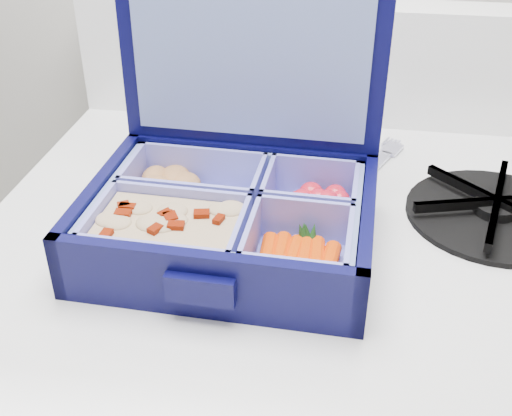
# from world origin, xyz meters

# --- Properties ---
(bento_box) EXTENTS (0.26, 0.20, 0.06)m
(bento_box) POSITION_xyz_m (0.40, 1.64, 0.95)
(bento_box) COLOR #060635
(bento_box) RESTS_ON stove
(burner_grate) EXTENTS (0.21, 0.21, 0.02)m
(burner_grate) POSITION_xyz_m (0.64, 1.73, 0.94)
(burner_grate) COLOR black
(burner_grate) RESTS_ON stove
(burner_grate_rear) EXTENTS (0.21, 0.21, 0.02)m
(burner_grate_rear) POSITION_xyz_m (0.35, 1.87, 0.93)
(burner_grate_rear) COLOR black
(burner_grate_rear) RESTS_ON stove
(fork) EXTENTS (0.09, 0.17, 0.01)m
(fork) POSITION_xyz_m (0.51, 1.78, 0.93)
(fork) COLOR silver
(fork) RESTS_ON stove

